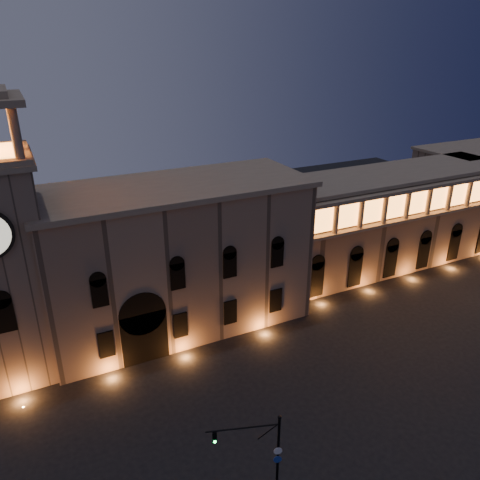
% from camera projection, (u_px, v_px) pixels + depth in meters
% --- Properties ---
extents(ground, '(160.00, 160.00, 0.00)m').
position_uv_depth(ground, '(287.00, 439.00, 40.87)').
color(ground, black).
rests_on(ground, ground).
extents(government_building, '(30.80, 12.80, 17.60)m').
position_uv_depth(government_building, '(177.00, 257.00, 54.68)').
color(government_building, '#7E6552').
rests_on(government_building, ground).
extents(colonnade_wing, '(40.60, 11.50, 14.50)m').
position_uv_depth(colonnade_wing, '(387.00, 218.00, 70.69)').
color(colonnade_wing, '#79604D').
rests_on(colonnade_wing, ground).
extents(secondary_building, '(20.00, 12.00, 14.00)m').
position_uv_depth(secondary_building, '(472.00, 188.00, 86.37)').
color(secondary_building, '#79604D').
rests_on(secondary_building, ground).
extents(traffic_light, '(5.35, 2.00, 7.66)m').
position_uv_depth(traffic_light, '(266.00, 455.00, 34.40)').
color(traffic_light, black).
rests_on(traffic_light, ground).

